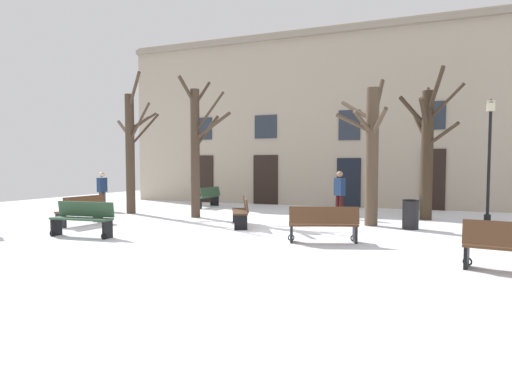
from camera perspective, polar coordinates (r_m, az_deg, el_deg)
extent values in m
plane|color=white|center=(13.48, -2.55, -4.60)|extent=(30.07, 30.07, 0.00)
cube|color=tan|center=(21.14, 6.78, 9.34)|extent=(18.79, 0.40, 8.13)
cube|color=gray|center=(21.63, 6.67, 19.51)|extent=(18.79, 0.30, 0.24)
cube|color=black|center=(22.92, -6.82, 1.69)|extent=(1.19, 0.08, 2.38)
cube|color=#262D38|center=(22.98, -6.87, 8.04)|extent=(1.07, 0.06, 1.11)
cube|color=black|center=(21.47, 1.24, 1.58)|extent=(1.24, 0.08, 2.37)
cube|color=#262D38|center=(21.54, 1.25, 8.34)|extent=(1.12, 0.06, 1.11)
cube|color=black|center=(20.40, 11.78, 1.18)|extent=(1.07, 0.08, 2.21)
cube|color=#262D38|center=(20.46, 11.87, 8.38)|extent=(0.96, 0.06, 1.33)
cube|color=black|center=(20.07, 21.70, 1.49)|extent=(0.98, 0.08, 2.57)
cube|color=#262D38|center=(20.16, 21.87, 9.08)|extent=(0.88, 0.06, 1.17)
cylinder|color=#423326|center=(18.03, -15.81, 4.67)|extent=(0.35, 0.35, 4.62)
cylinder|color=#423326|center=(18.27, -14.10, 7.68)|extent=(0.76, 1.08, 1.38)
cylinder|color=#423326|center=(18.06, -14.25, 8.78)|extent=(0.95, 0.65, 0.71)
cylinder|color=#423326|center=(17.61, -14.72, 8.58)|extent=(1.25, 0.45, 1.42)
cylinder|color=#423326|center=(17.64, -15.33, 12.42)|extent=(1.15, 0.87, 1.22)
cylinder|color=#423326|center=(18.73, -16.53, 7.75)|extent=(1.26, 0.90, 0.80)
cylinder|color=#423326|center=(18.39, -14.70, 8.40)|extent=(0.36, 1.01, 0.71)
cylinder|color=#4C3D2D|center=(14.29, 14.62, 4.32)|extent=(0.39, 0.39, 4.26)
cylinder|color=#4C3D2D|center=(13.86, 15.45, 8.60)|extent=(0.64, 1.04, 0.80)
cylinder|color=#4C3D2D|center=(14.88, 15.28, 11.08)|extent=(0.33, 1.10, 1.56)
cylinder|color=#4C3D2D|center=(14.28, 12.46, 8.58)|extent=(1.15, 0.43, 0.66)
cylinder|color=#4C3D2D|center=(14.04, 13.61, 8.58)|extent=(0.59, 0.81, 0.76)
cylinder|color=#4C3D2D|center=(14.90, 12.80, 10.08)|extent=(1.21, 0.99, 0.80)
cylinder|color=#382B1E|center=(16.45, 21.04, 4.36)|extent=(0.40, 0.40, 4.43)
cylinder|color=#382B1E|center=(16.16, 22.76, 6.82)|extent=(1.06, 0.76, 0.79)
cylinder|color=#382B1E|center=(16.18, 20.75, 9.26)|extent=(0.40, 0.88, 1.10)
cylinder|color=#382B1E|center=(16.22, 23.07, 10.47)|extent=(1.18, 0.83, 1.15)
cylinder|color=#382B1E|center=(16.70, 20.38, 7.56)|extent=(0.61, 0.59, 1.05)
cylinder|color=#382B1E|center=(16.15, 21.98, 11.86)|extent=(0.61, 1.11, 1.49)
cylinder|color=#382B1E|center=(16.70, 19.53, 9.55)|extent=(1.09, 0.46, 1.25)
cylinder|color=#382B1E|center=(17.23, 21.16, 10.83)|extent=(0.16, 1.36, 1.15)
cylinder|color=#423326|center=(16.18, -7.79, 4.87)|extent=(0.33, 0.33, 4.59)
cylinder|color=#423326|center=(16.71, -6.91, 12.37)|extent=(0.26, 0.94, 1.00)
cylinder|color=#423326|center=(15.83, -5.65, 8.39)|extent=(1.51, 0.24, 0.95)
cylinder|color=#423326|center=(16.75, -8.08, 10.47)|extent=(0.68, 0.82, 0.84)
cylinder|color=#423326|center=(15.95, -6.05, 10.05)|extent=(1.26, 0.19, 1.41)
cylinder|color=#423326|center=(16.21, -8.83, 12.76)|extent=(0.44, 0.73, 0.98)
cylinder|color=#423326|center=(16.47, -6.34, 7.70)|extent=(0.63, 1.00, 1.23)
cylinder|color=black|center=(17.10, 27.65, 2.93)|extent=(0.10, 0.10, 3.70)
cylinder|color=black|center=(17.19, 27.49, -2.90)|extent=(0.22, 0.22, 0.20)
cube|color=beige|center=(17.21, 27.84, 9.69)|extent=(0.24, 0.24, 0.36)
cone|color=black|center=(17.23, 27.86, 10.29)|extent=(0.30, 0.30, 0.14)
cylinder|color=black|center=(13.93, 19.17, -2.80)|extent=(0.46, 0.46, 0.83)
torus|color=black|center=(13.89, 19.20, -1.02)|extent=(0.49, 0.49, 0.04)
cube|color=#3D2819|center=(13.79, -2.12, -2.49)|extent=(1.20, 1.83, 0.05)
cube|color=#3D2819|center=(13.78, -1.33, -1.52)|extent=(0.91, 1.69, 0.39)
cube|color=black|center=(14.67, -2.25, -3.04)|extent=(0.37, 0.22, 0.46)
torus|color=black|center=(14.68, -2.88, -3.62)|extent=(0.10, 0.17, 0.17)
cube|color=black|center=(12.96, -1.96, -3.90)|extent=(0.37, 0.22, 0.46)
torus|color=black|center=(12.98, -2.67, -4.55)|extent=(0.10, 0.17, 0.17)
cube|color=#2D4C33|center=(20.15, -6.38, -0.64)|extent=(0.50, 1.68, 0.05)
cube|color=#2D4C33|center=(20.03, -5.87, 0.04)|extent=(0.17, 1.68, 0.41)
cube|color=black|center=(20.84, -5.32, -1.13)|extent=(0.41, 0.07, 0.45)
torus|color=black|center=(20.94, -5.75, -1.51)|extent=(0.03, 0.17, 0.17)
cube|color=black|center=(19.50, -7.51, -1.46)|extent=(0.41, 0.07, 0.45)
torus|color=black|center=(19.60, -7.96, -1.87)|extent=(0.03, 0.17, 0.17)
cube|color=#51331E|center=(15.21, -21.58, -2.22)|extent=(0.53, 1.65, 0.05)
cube|color=#51331E|center=(15.04, -21.06, -1.29)|extent=(0.20, 1.63, 0.43)
cube|color=black|center=(15.76, -19.58, -2.81)|extent=(0.41, 0.08, 0.45)
torus|color=black|center=(15.90, -20.03, -3.28)|extent=(0.04, 0.17, 0.17)
cube|color=black|center=(14.73, -23.69, -3.32)|extent=(0.41, 0.08, 0.45)
torus|color=black|center=(14.88, -24.13, -3.83)|extent=(0.04, 0.17, 0.17)
cube|color=#2D4C33|center=(12.57, -21.47, -3.22)|extent=(1.76, 0.55, 0.05)
cube|color=#2D4C33|center=(12.69, -20.96, -2.05)|extent=(1.73, 0.22, 0.40)
cube|color=black|center=(13.12, -24.18, -4.07)|extent=(0.09, 0.38, 0.48)
torus|color=black|center=(13.02, -24.63, -4.84)|extent=(0.17, 0.04, 0.17)
cube|color=black|center=(12.11, -18.47, -4.55)|extent=(0.09, 0.38, 0.48)
torus|color=black|center=(12.01, -18.90, -5.39)|extent=(0.17, 0.04, 0.17)
cube|color=black|center=(9.13, 25.34, -7.42)|extent=(0.13, 0.43, 0.44)
torus|color=black|center=(9.34, 25.44, -8.05)|extent=(0.17, 0.06, 0.17)
cube|color=#51331E|center=(11.02, 8.59, -4.12)|extent=(1.72, 0.97, 0.05)
cube|color=#51331E|center=(10.79, 8.71, -2.96)|extent=(1.61, 0.65, 0.42)
cube|color=black|center=(11.15, 12.56, -5.22)|extent=(0.19, 0.40, 0.44)
torus|color=black|center=(11.34, 12.41, -5.80)|extent=(0.17, 0.08, 0.17)
cube|color=black|center=(11.00, 4.54, -5.27)|extent=(0.19, 0.40, 0.44)
torus|color=black|center=(11.20, 4.52, -5.85)|extent=(0.17, 0.08, 0.17)
cylinder|color=#403D3A|center=(19.58, -19.26, -1.14)|extent=(0.14, 0.14, 0.77)
cylinder|color=#403D3A|center=(19.70, -18.87, -1.10)|extent=(0.14, 0.14, 0.77)
cube|color=navy|center=(19.60, -19.10, 0.87)|extent=(0.26, 0.40, 0.59)
sphere|color=beige|center=(19.59, -19.13, 2.14)|extent=(0.21, 0.21, 0.21)
cylinder|color=#350F0F|center=(16.12, 10.83, -1.89)|extent=(0.14, 0.14, 0.81)
cylinder|color=#350F0F|center=(16.25, 10.40, -1.84)|extent=(0.14, 0.14, 0.81)
cube|color=navy|center=(16.13, 10.65, 0.66)|extent=(0.44, 0.40, 0.62)
sphere|color=#9E755B|center=(16.12, 10.66, 2.26)|extent=(0.22, 0.22, 0.22)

